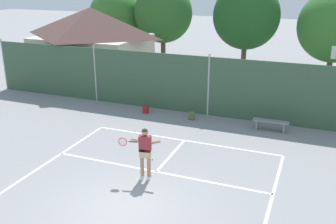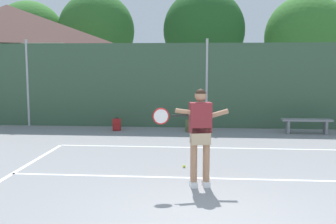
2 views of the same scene
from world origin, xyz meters
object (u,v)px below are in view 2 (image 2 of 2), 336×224
at_px(backpack_red, 117,125).
at_px(courtside_bench, 307,123).
at_px(tennis_ball, 184,166).
at_px(tennis_player, 200,129).
at_px(backpack_olive, 190,126).

relative_size(backpack_red, courtside_bench, 0.29).
xyz_separation_m(backpack_red, courtside_bench, (6.30, -0.09, 0.17)).
xyz_separation_m(tennis_ball, courtside_bench, (3.77, 4.73, 0.33)).
relative_size(tennis_player, backpack_olive, 4.01).
height_order(tennis_player, courtside_bench, tennis_player).
bearing_deg(courtside_bench, backpack_olive, 179.37).
height_order(backpack_red, backpack_olive, same).
bearing_deg(tennis_ball, backpack_olive, 90.40).
bearing_deg(backpack_red, tennis_ball, -62.33).
distance_m(tennis_player, backpack_olive, 6.25).
bearing_deg(tennis_ball, courtside_bench, 51.49).
height_order(tennis_ball, courtside_bench, courtside_bench).
bearing_deg(tennis_player, courtside_bench, 60.87).
xyz_separation_m(backpack_red, backpack_olive, (2.50, -0.05, 0.00)).
bearing_deg(tennis_player, tennis_ball, 104.16).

